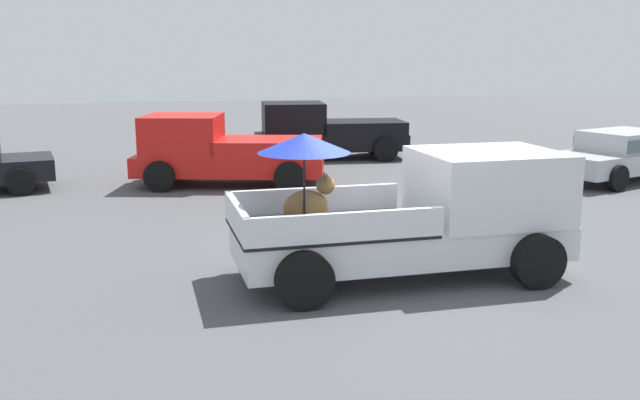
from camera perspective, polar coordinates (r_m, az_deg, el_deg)
ground_plane at (r=11.08m, az=6.45°, el=-6.10°), size 80.00×80.00×0.00m
pickup_truck_main at (r=10.97m, az=8.53°, el=-1.05°), size 5.06×2.26×2.26m
pickup_truck_red at (r=18.46m, az=-7.89°, el=3.88°), size 5.11×3.18×1.80m
pickup_truck_far at (r=22.87m, az=0.33°, el=5.52°), size 4.98×2.62×1.80m
parked_sedan_far at (r=20.56m, az=23.05°, el=3.49°), size 4.63×2.99×1.33m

